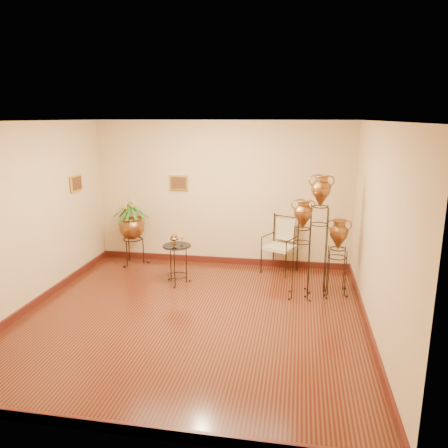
% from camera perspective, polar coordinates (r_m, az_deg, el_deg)
% --- Properties ---
extents(ground, '(5.00, 5.00, 0.00)m').
position_cam_1_polar(ground, '(6.56, -4.20, -11.99)').
color(ground, '#592C15').
rests_on(ground, ground).
extents(room_shell, '(5.02, 5.02, 2.81)m').
position_cam_1_polar(room_shell, '(6.02, -4.53, 3.06)').
color(room_shell, '#D9BD8C').
rests_on(room_shell, ground).
extents(amphora_tall, '(0.50, 0.50, 2.00)m').
position_cam_1_polar(amphora_tall, '(7.15, 12.25, -1.35)').
color(amphora_tall, black).
rests_on(amphora_tall, ground).
extents(amphora_mid, '(0.48, 0.48, 1.63)m').
position_cam_1_polar(amphora_mid, '(7.05, 10.08, -3.16)').
color(amphora_mid, black).
rests_on(amphora_mid, ground).
extents(amphora_short, '(0.44, 0.44, 1.27)m').
position_cam_1_polar(amphora_short, '(7.40, 14.58, -4.10)').
color(amphora_short, black).
rests_on(amphora_short, ground).
extents(planter_urn, '(0.82, 0.82, 1.46)m').
position_cam_1_polar(planter_urn, '(8.75, -11.96, 0.02)').
color(planter_urn, black).
rests_on(planter_urn, ground).
extents(armchair, '(0.77, 0.75, 1.05)m').
position_cam_1_polar(armchair, '(8.21, 7.29, -2.75)').
color(armchair, black).
rests_on(armchair, ground).
extents(side_table, '(0.61, 0.61, 0.89)m').
position_cam_1_polar(side_table, '(7.69, -6.13, -5.14)').
color(side_table, black).
rests_on(side_table, ground).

